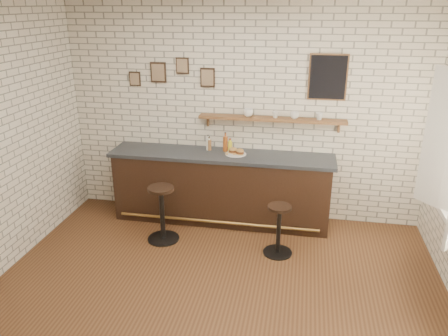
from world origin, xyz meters
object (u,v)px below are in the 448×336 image
(bitters_bottle_amber, at_px, (225,143))
(shelf_cup_a, at_px, (248,113))
(sandwich_plate, at_px, (236,154))
(shelf_cup_d, at_px, (319,116))
(bar_stool_left, at_px, (162,212))
(bar_stool_right, at_px, (279,228))
(bitters_bottle_brown, at_px, (209,145))
(shelf_cup_c, at_px, (295,115))
(ciabatta_sandwich, at_px, (236,151))
(condiment_bottle_yellow, at_px, (230,146))
(shelf_cup_b, at_px, (275,115))
(bitters_bottle_white, at_px, (208,144))
(bar_counter, at_px, (221,187))

(bitters_bottle_amber, distance_m, shelf_cup_a, 0.53)
(sandwich_plate, bearing_deg, shelf_cup_d, 10.05)
(bar_stool_left, height_order, bar_stool_right, bar_stool_left)
(bitters_bottle_brown, relative_size, shelf_cup_c, 1.67)
(ciabatta_sandwich, relative_size, bar_stool_left, 0.32)
(condiment_bottle_yellow, bearing_deg, shelf_cup_a, 17.66)
(bar_stool_left, relative_size, shelf_cup_b, 8.24)
(bar_stool_right, xyz_separation_m, shelf_cup_a, (-0.53, 0.97, 1.20))
(bitters_bottle_white, xyz_separation_m, shelf_cup_c, (1.17, 0.08, 0.45))
(shelf_cup_d, bearing_deg, ciabatta_sandwich, 160.34)
(bitters_bottle_white, distance_m, shelf_cup_a, 0.72)
(bar_stool_right, bearing_deg, shelf_cup_d, 66.76)
(shelf_cup_d, bearing_deg, condiment_bottle_yellow, 153.84)
(bar_stool_left, bearing_deg, bitters_bottle_amber, 50.42)
(shelf_cup_b, distance_m, shelf_cup_c, 0.26)
(condiment_bottle_yellow, height_order, shelf_cup_d, shelf_cup_d)
(bar_stool_left, bearing_deg, ciabatta_sandwich, 39.56)
(bitters_bottle_white, xyz_separation_m, shelf_cup_d, (1.50, 0.08, 0.45))
(shelf_cup_b, height_order, shelf_cup_d, shelf_cup_d)
(bar_stool_right, relative_size, shelf_cup_b, 7.17)
(bar_stool_right, distance_m, shelf_cup_d, 1.59)
(sandwich_plate, xyz_separation_m, bitters_bottle_white, (-0.41, 0.12, 0.08))
(sandwich_plate, height_order, shelf_cup_d, shelf_cup_d)
(bitters_bottle_brown, xyz_separation_m, shelf_cup_a, (0.54, 0.08, 0.46))
(shelf_cup_c, bearing_deg, shelf_cup_d, -84.14)
(bitters_bottle_brown, height_order, shelf_cup_c, shelf_cup_c)
(bitters_bottle_white, height_order, shelf_cup_a, shelf_cup_a)
(ciabatta_sandwich, relative_size, condiment_bottle_yellow, 1.30)
(bar_counter, xyz_separation_m, shelf_cup_a, (0.34, 0.20, 1.05))
(condiment_bottle_yellow, bearing_deg, bitters_bottle_white, 180.00)
(shelf_cup_b, height_order, shelf_cup_c, shelf_cup_c)
(shelf_cup_a, distance_m, shelf_cup_c, 0.62)
(bitters_bottle_white, bearing_deg, bar_stool_left, -118.02)
(shelf_cup_b, bearing_deg, sandwich_plate, 162.25)
(bitters_bottle_brown, bearing_deg, bar_stool_left, -118.77)
(shelf_cup_b, bearing_deg, bitters_bottle_white, 146.10)
(ciabatta_sandwich, distance_m, bar_stool_left, 1.30)
(bitters_bottle_white, relative_size, bar_stool_right, 0.34)
(condiment_bottle_yellow, distance_m, shelf_cup_a, 0.53)
(shelf_cup_d, bearing_deg, sandwich_plate, 160.25)
(bitters_bottle_white, distance_m, bitters_bottle_amber, 0.25)
(bitters_bottle_white, distance_m, shelf_cup_b, 1.02)
(shelf_cup_a, xyz_separation_m, shelf_cup_c, (0.62, 0.00, -0.01))
(bar_counter, relative_size, shelf_cup_b, 33.82)
(ciabatta_sandwich, bearing_deg, shelf_cup_b, 21.27)
(bitters_bottle_brown, height_order, bar_stool_left, bitters_bottle_brown)
(sandwich_plate, distance_m, shelf_cup_d, 1.22)
(bar_stool_left, bearing_deg, shelf_cup_b, 33.70)
(bar_counter, distance_m, bitters_bottle_brown, 0.63)
(bar_counter, relative_size, bitters_bottle_amber, 11.46)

